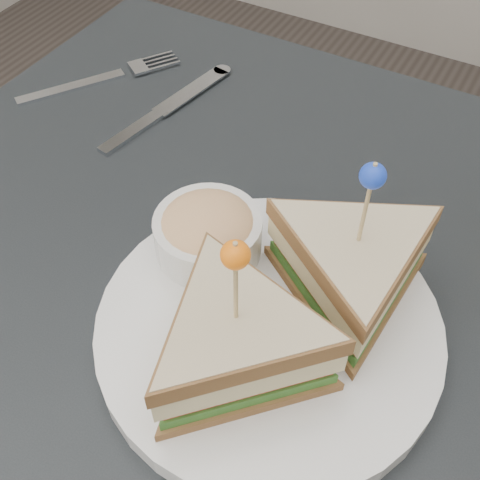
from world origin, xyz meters
The scene contains 4 objects.
table centered at (0.00, 0.00, 0.67)m, with size 0.80×0.80×0.75m.
plate_meal centered at (0.07, -0.03, 0.80)m, with size 0.36×0.36×0.17m.
cutlery_fork centered at (-0.29, 0.21, 0.75)m, with size 0.14×0.19×0.01m.
cutlery_knife centered at (-0.19, 0.18, 0.75)m, with size 0.06×0.22×0.01m.
Camera 1 is at (0.18, -0.29, 1.19)m, focal length 45.00 mm.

